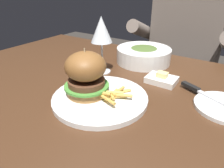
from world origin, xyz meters
The scene contains 9 objects.
dining_table centered at (0.00, 0.00, 0.65)m, with size 1.30×0.87×0.74m.
main_plate centered at (0.03, -0.07, 0.75)m, with size 0.27×0.27×0.01m, color white.
burger_sandwich centered at (-0.01, -0.08, 0.82)m, with size 0.13×0.13×0.13m.
fries_pile centered at (0.07, -0.06, 0.77)m, with size 0.11×0.11×0.03m.
wine_glass centered at (-0.08, 0.10, 0.89)m, with size 0.07×0.07×0.20m.
table_knife centered at (0.28, 0.10, 0.75)m, with size 0.21×0.11×0.01m.
butter_dish centered at (0.13, 0.13, 0.75)m, with size 0.10×0.07×0.04m.
soup_bowl centered at (0.00, 0.27, 0.77)m, with size 0.22×0.22×0.07m.
diner_person centered at (0.06, 0.71, 0.56)m, with size 0.51×0.36×1.18m.
Camera 1 is at (0.32, -0.45, 1.04)m, focal length 32.00 mm.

